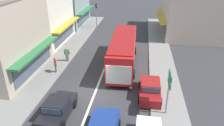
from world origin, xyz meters
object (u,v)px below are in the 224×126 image
city_bus (123,49)px  sedan_behind_bus_mid (57,109)px  traffic_light_downstreet (96,12)px  pedestrian_browsing_midblock (55,64)px  pedestrian_with_handbag_near (67,53)px  directional_road_sign (169,83)px  parked_sedan_kerb_second (150,89)px

city_bus → sedan_behind_bus_mid: (-3.92, -9.62, -1.22)m
traffic_light_downstreet → pedestrian_browsing_midblock: bearing=-92.6°
pedestrian_with_handbag_near → directional_road_sign: bearing=-37.9°
sedan_behind_bus_mid → city_bus: bearing=67.8°
city_bus → directional_road_sign: size_ratio=3.03×
parked_sedan_kerb_second → pedestrian_browsing_midblock: bearing=163.0°
pedestrian_browsing_midblock → directional_road_sign: bearing=-26.3°
pedestrian_with_handbag_near → pedestrian_browsing_midblock: bearing=-95.4°
parked_sedan_kerb_second → directional_road_sign: (1.16, -2.37, 2.04)m
pedestrian_with_handbag_near → pedestrian_browsing_midblock: (-0.27, -2.83, 0.00)m
city_bus → parked_sedan_kerb_second: size_ratio=2.60×
directional_road_sign → pedestrian_with_handbag_near: 13.30m
traffic_light_downstreet → pedestrian_with_handbag_near: 14.26m
city_bus → pedestrian_browsing_midblock: bearing=-155.9°
parked_sedan_kerb_second → traffic_light_downstreet: size_ratio=1.00×
city_bus → pedestrian_with_handbag_near: size_ratio=6.69×
sedan_behind_bus_mid → traffic_light_downstreet: (-1.96, 23.61, 2.19)m
traffic_light_downstreet → sedan_behind_bus_mid: bearing=-85.3°
sedan_behind_bus_mid → directional_road_sign: directional_road_sign is taller
sedan_behind_bus_mid → parked_sedan_kerb_second: 7.75m
traffic_light_downstreet → directional_road_sign: traffic_light_downstreet is taller
traffic_light_downstreet → pedestrian_browsing_midblock: 17.07m
city_bus → pedestrian_with_handbag_near: 6.44m
parked_sedan_kerb_second → pedestrian_with_handbag_near: 10.89m
parked_sedan_kerb_second → traffic_light_downstreet: traffic_light_downstreet is taller
parked_sedan_kerb_second → traffic_light_downstreet: (-8.75, 19.88, 2.19)m
sedan_behind_bus_mid → directional_road_sign: size_ratio=1.18×
parked_sedan_kerb_second → pedestrian_with_handbag_near: size_ratio=2.58×
sedan_behind_bus_mid → pedestrian_with_handbag_near: pedestrian_with_handbag_near is taller
city_bus → directional_road_sign: 9.22m
directional_road_sign → pedestrian_browsing_midblock: (-10.68, 5.28, -1.64)m
parked_sedan_kerb_second → pedestrian_with_handbag_near: (-9.25, 5.74, 0.40)m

